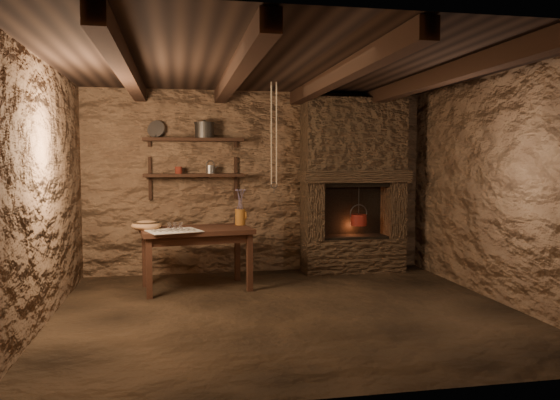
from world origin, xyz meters
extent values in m
plane|color=black|center=(0.00, 0.00, 0.00)|extent=(4.50, 4.50, 0.00)
cube|color=#4A3222|center=(0.00, 2.00, 1.20)|extent=(4.50, 0.04, 2.40)
cube|color=#4A3222|center=(0.00, -2.00, 1.20)|extent=(4.50, 0.04, 2.40)
cube|color=#4A3222|center=(-2.25, 0.00, 1.20)|extent=(0.04, 4.00, 2.40)
cube|color=#4A3222|center=(2.25, 0.00, 1.20)|extent=(0.04, 4.00, 2.40)
cube|color=black|center=(0.00, 0.00, 2.40)|extent=(4.50, 4.00, 0.04)
cube|color=black|center=(-1.50, 0.00, 2.31)|extent=(0.14, 3.95, 0.16)
cube|color=black|center=(-0.50, 0.00, 2.31)|extent=(0.14, 3.95, 0.16)
cube|color=black|center=(0.50, 0.00, 2.31)|extent=(0.14, 3.95, 0.16)
cube|color=black|center=(1.50, 0.00, 2.31)|extent=(0.14, 3.95, 0.16)
cube|color=black|center=(-0.85, 1.84, 1.30)|extent=(1.25, 0.30, 0.04)
cube|color=black|center=(-0.85, 1.84, 1.75)|extent=(1.25, 0.30, 0.04)
cube|color=#3D2C1E|center=(1.25, 1.77, 0.23)|extent=(1.35, 0.45, 0.45)
cube|color=#3D2C1E|center=(0.69, 1.77, 0.82)|extent=(0.23, 0.45, 0.75)
cube|color=#3D2C1E|center=(1.81, 1.77, 0.82)|extent=(0.23, 0.45, 0.75)
cube|color=#3D2C1E|center=(1.25, 1.74, 1.28)|extent=(1.43, 0.51, 0.16)
cube|color=#3D2C1E|center=(1.25, 1.77, 1.83)|extent=(1.35, 0.45, 0.94)
cube|color=black|center=(1.25, 1.96, 0.82)|extent=(0.90, 0.06, 0.75)
cube|color=#311A11|center=(-0.85, 1.11, 0.68)|extent=(1.32, 0.87, 0.05)
cube|color=#311A11|center=(-0.85, 1.11, 0.60)|extent=(1.20, 0.75, 0.09)
cube|color=beige|center=(-1.10, 0.88, 0.71)|extent=(0.66, 0.59, 0.01)
cylinder|color=#94561C|center=(-0.31, 1.34, 0.80)|extent=(0.13, 0.13, 0.19)
torus|color=#94561C|center=(-0.25, 1.34, 0.82)|extent=(0.02, 0.11, 0.11)
ellipsoid|color=brown|center=(-1.41, 1.13, 0.75)|extent=(0.45, 0.45, 0.12)
cylinder|color=#292825|center=(-0.71, 1.84, 1.86)|extent=(0.32, 0.32, 0.18)
cylinder|color=gray|center=(-1.31, 1.94, 1.88)|extent=(0.25, 0.18, 0.23)
cylinder|color=#501710|center=(-1.04, 1.84, 1.36)|extent=(0.12, 0.12, 0.09)
cylinder|color=maroon|center=(1.32, 1.72, 0.69)|extent=(0.22, 0.22, 0.15)
torus|color=#292825|center=(1.32, 1.72, 0.79)|extent=(0.24, 0.01, 0.24)
cylinder|color=#292825|center=(1.32, 1.72, 0.94)|extent=(0.01, 0.01, 0.44)
camera|label=1|loc=(-1.05, -5.19, 1.48)|focal=35.00mm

